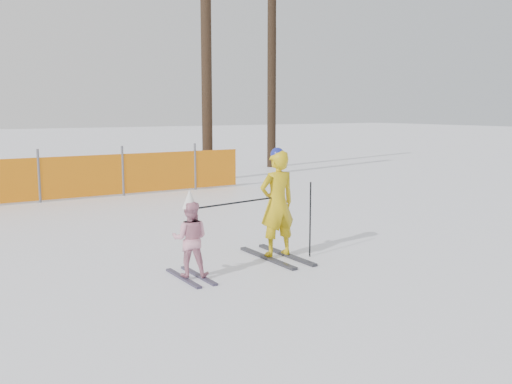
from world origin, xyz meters
TOP-DOWN VIEW (x-y plane):
  - ground at (0.00, 0.00)m, footprint 120.00×120.00m
  - adult at (0.36, 0.49)m, footprint 0.57×1.38m
  - child at (-1.15, 0.25)m, footprint 0.60×0.94m
  - ski_poles at (0.16, 0.33)m, footprint 1.85×0.23m
  - tree_trunks at (6.09, 10.58)m, footprint 4.29×2.77m

SIDE VIEW (x-z plane):
  - ground at x=0.00m, z-range 0.00..0.00m
  - child at x=-1.15m, z-range -0.05..1.10m
  - ski_poles at x=0.16m, z-range 0.18..1.30m
  - adult at x=0.36m, z-range -0.01..1.61m
  - tree_trunks at x=6.09m, z-range -0.17..6.35m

